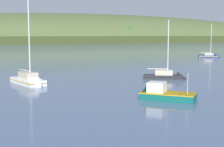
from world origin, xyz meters
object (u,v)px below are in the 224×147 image
at_px(sailboat_near_mooring, 168,77).
at_px(sailboat_far_left, 30,82).
at_px(fishing_boat_moored, 162,96).
at_px(sailboat_midwater_white, 211,57).

relative_size(sailboat_near_mooring, sailboat_far_left, 0.75).
relative_size(sailboat_far_left, fishing_boat_moored, 2.19).
bearing_deg(sailboat_far_left, sailboat_near_mooring, 68.72).
height_order(sailboat_far_left, fishing_boat_moored, sailboat_far_left).
xyz_separation_m(sailboat_near_mooring, sailboat_midwater_white, (37.10, 33.38, -0.01)).
height_order(sailboat_near_mooring, fishing_boat_moored, sailboat_near_mooring).
xyz_separation_m(sailboat_midwater_white, fishing_boat_moored, (-46.58, -46.20, 0.11)).
bearing_deg(sailboat_near_mooring, sailboat_far_left, -155.55).
distance_m(sailboat_midwater_white, fishing_boat_moored, 65.60).
height_order(sailboat_midwater_white, sailboat_far_left, sailboat_far_left).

